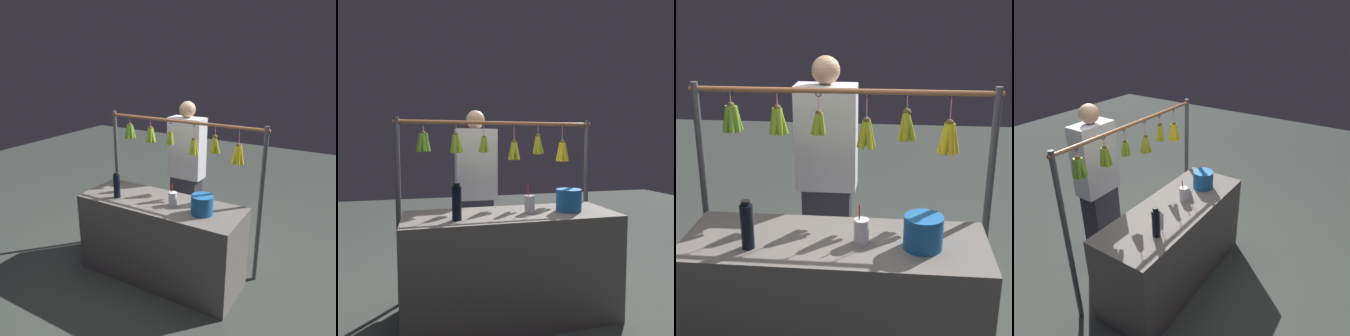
% 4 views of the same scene
% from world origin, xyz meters
% --- Properties ---
extents(ground_plane, '(12.00, 12.00, 0.00)m').
position_xyz_m(ground_plane, '(0.00, 0.00, 0.00)').
color(ground_plane, '#3E433F').
extents(market_counter, '(1.67, 0.62, 0.85)m').
position_xyz_m(market_counter, '(0.00, 0.00, 0.42)').
color(market_counter, '#66605B').
rests_on(market_counter, ground).
extents(display_rack, '(1.83, 0.14, 1.63)m').
position_xyz_m(display_rack, '(-0.00, -0.43, 1.18)').
color(display_rack, '#4C4C51').
rests_on(display_rack, ground).
extents(water_bottle, '(0.07, 0.07, 0.27)m').
position_xyz_m(water_bottle, '(0.44, 0.13, 0.98)').
color(water_bottle, black).
rests_on(water_bottle, market_counter).
extents(blue_bucket, '(0.21, 0.21, 0.18)m').
position_xyz_m(blue_bucket, '(-0.47, 0.04, 0.94)').
color(blue_bucket, '#1C5EA6').
rests_on(blue_bucket, market_counter).
extents(drink_cup, '(0.08, 0.08, 0.21)m').
position_xyz_m(drink_cup, '(-0.15, 0.01, 0.92)').
color(drink_cup, silver).
rests_on(drink_cup, market_counter).
extents(vendor_person, '(0.41, 0.22, 1.74)m').
position_xyz_m(vendor_person, '(0.15, -0.85, 0.86)').
color(vendor_person, '#2D2D38').
rests_on(vendor_person, ground).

